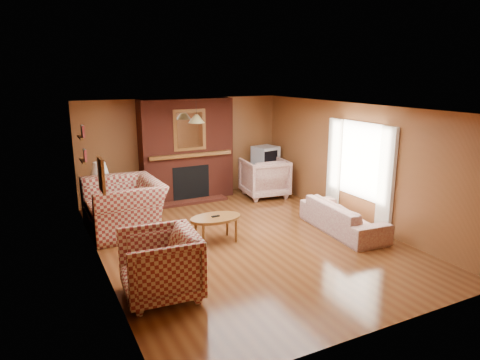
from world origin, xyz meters
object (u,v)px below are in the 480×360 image
plaid_armchair (160,265)px  tv_stand (265,178)px  plaid_loveseat (124,206)px  side_table (102,204)px  fireplace (187,151)px  floral_sofa (343,217)px  table_lamp (100,175)px  floral_armchair (264,177)px  crt_tv (266,156)px  coffee_table (216,220)px

plaid_armchair → tv_stand: 5.74m
plaid_loveseat → side_table: plaid_loveseat is taller
fireplace → floral_sofa: bearing=-61.1°
side_table → table_lamp: bearing=0.0°
plaid_loveseat → side_table: size_ratio=2.61×
plaid_armchair → tv_stand: plaid_armchair is taller
floral_armchair → side_table: size_ratio=1.77×
crt_tv → plaid_armchair: bearing=-134.3°
coffee_table → floral_sofa: bearing=-14.1°
crt_tv → floral_sofa: bearing=-92.6°
plaid_armchair → crt_tv: crt_tv is taller
plaid_armchair → crt_tv: bearing=140.0°
plaid_loveseat → crt_tv: (3.90, 1.36, 0.41)m
plaid_loveseat → plaid_armchair: size_ratio=1.50×
coffee_table → side_table: (-1.60, 2.30, -0.12)m
plaid_armchair → floral_armchair: size_ratio=0.98×
side_table → table_lamp: (0.00, 0.00, 0.63)m
plaid_loveseat → floral_sofa: bearing=61.2°
floral_armchair → coffee_table: 3.14m
crt_tv → coffee_table: bearing=-133.9°
floral_sofa → tv_stand: bearing=1.9°
plaid_loveseat → table_lamp: bearing=-168.2°
fireplace → floral_sofa: size_ratio=1.22×
floral_armchair → side_table: 3.87m
fireplace → side_table: size_ratio=4.10×
fireplace → crt_tv: 2.08m
coffee_table → fireplace: bearing=80.0°
table_lamp → crt_tv: size_ratio=0.95×
floral_sofa → coffee_table: 2.48m
plaid_loveseat → tv_stand: 4.14m
floral_armchair → coffee_table: bearing=51.1°
floral_armchair → coffee_table: floral_armchair is taller
plaid_armchair → table_lamp: (-0.15, 3.76, 0.46)m
plaid_loveseat → tv_stand: size_ratio=2.36×
plaid_loveseat → coffee_table: plaid_loveseat is taller
plaid_armchair → floral_sofa: size_ratio=0.52×
floral_sofa → tv_stand: (0.15, 3.25, 0.04)m
fireplace → coffee_table: bearing=-100.0°
plaid_armchair → coffee_table: 2.06m
side_table → plaid_loveseat: bearing=-76.1°
side_table → crt_tv: size_ratio=0.91×
plaid_armchair → table_lamp: bearing=-173.4°
fireplace → table_lamp: size_ratio=3.95×
coffee_table → tv_stand: bearing=46.1°
fireplace → plaid_armchair: bearing=-114.4°
table_lamp → side_table: bearing=0.0°
floral_sofa → crt_tv: crt_tv is taller
tv_stand → crt_tv: bearing=-86.4°
plaid_armchair → tv_stand: (4.00, 4.11, -0.14)m
floral_armchair → tv_stand: (0.29, 0.47, -0.15)m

